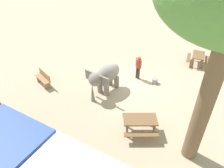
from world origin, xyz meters
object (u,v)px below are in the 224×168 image
(picnic_table_far, at_px, (140,122))
(feed_bucket, at_px, (155,81))
(person_handler, at_px, (138,65))
(wooden_bench, at_px, (44,78))
(picnic_table_near, at_px, (198,57))
(elephant, at_px, (105,76))

(picnic_table_far, xyz_separation_m, feed_bucket, (0.76, -4.20, -0.43))
(person_handler, relative_size, wooden_bench, 1.12)
(person_handler, xyz_separation_m, picnic_table_near, (-2.98, -3.89, -0.36))
(picnic_table_near, height_order, picnic_table_far, same)
(picnic_table_near, xyz_separation_m, feed_bucket, (1.80, 3.88, -0.43))
(wooden_bench, bearing_deg, picnic_table_near, -116.23)
(person_handler, xyz_separation_m, feed_bucket, (-1.18, -0.02, -0.79))
(feed_bucket, bearing_deg, picnic_table_near, -114.86)
(elephant, bearing_deg, picnic_table_far, 65.07)
(elephant, bearing_deg, feed_bucket, 143.46)
(person_handler, bearing_deg, elephant, 1.85)
(picnic_table_near, bearing_deg, feed_bucket, 147.35)
(person_handler, distance_m, picnic_table_near, 4.92)
(picnic_table_near, bearing_deg, person_handler, 134.78)
(feed_bucket, bearing_deg, elephant, 45.65)
(elephant, distance_m, person_handler, 2.50)
(elephant, xyz_separation_m, wooden_bench, (3.67, 1.29, -0.59))
(wooden_bench, distance_m, picnic_table_near, 10.71)
(person_handler, relative_size, feed_bucket, 4.50)
(wooden_bench, distance_m, picnic_table_far, 6.69)
(person_handler, xyz_separation_m, wooden_bench, (4.72, 3.55, -0.48))
(picnic_table_far, bearing_deg, wooden_bench, 144.28)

